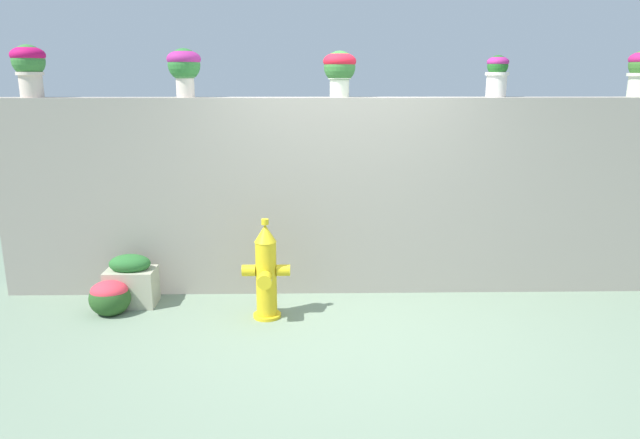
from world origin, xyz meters
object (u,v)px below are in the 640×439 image
(potted_plant_3, at_px, (497,73))
(fire_hydrant, at_px, (266,273))
(planter_box, at_px, (131,281))
(potted_plant_0, at_px, (29,64))
(flower_bush_left, at_px, (110,296))
(potted_plant_1, at_px, (184,66))
(potted_plant_2, at_px, (340,68))

(potted_plant_3, relative_size, fire_hydrant, 0.42)
(potted_plant_3, xyz_separation_m, planter_box, (-3.57, -0.45, -1.96))
(fire_hydrant, distance_m, planter_box, 1.39)
(potted_plant_0, xyz_separation_m, flower_bush_left, (0.78, -0.62, -2.11))
(potted_plant_1, xyz_separation_m, potted_plant_3, (3.03, 0.03, -0.07))
(potted_plant_1, relative_size, flower_bush_left, 1.20)
(potted_plant_0, relative_size, fire_hydrant, 0.52)
(flower_bush_left, distance_m, planter_box, 0.27)
(potted_plant_0, bearing_deg, potted_plant_3, 0.62)
(potted_plant_2, bearing_deg, potted_plant_1, -179.21)
(fire_hydrant, xyz_separation_m, planter_box, (-1.34, 0.33, -0.18))
(potted_plant_2, xyz_separation_m, potted_plant_3, (1.54, 0.01, -0.04))
(potted_plant_0, distance_m, flower_bush_left, 2.34)
(potted_plant_1, relative_size, potted_plant_3, 1.15)
(potted_plant_2, height_order, fire_hydrant, potted_plant_2)
(potted_plant_1, distance_m, potted_plant_3, 3.03)
(flower_bush_left, height_order, planter_box, planter_box)
(potted_plant_1, bearing_deg, fire_hydrant, -43.17)
(planter_box, bearing_deg, potted_plant_2, 12.21)
(flower_bush_left, bearing_deg, potted_plant_0, 141.80)
(fire_hydrant, xyz_separation_m, flower_bush_left, (-1.48, 0.11, -0.26))
(fire_hydrant, distance_m, flower_bush_left, 1.50)
(fire_hydrant, bearing_deg, flower_bush_left, 175.59)
(potted_plant_1, relative_size, fire_hydrant, 0.49)
(potted_plant_0, bearing_deg, flower_bush_left, -38.20)
(potted_plant_3, xyz_separation_m, flower_bush_left, (-3.72, -0.67, -2.03))
(planter_box, bearing_deg, flower_bush_left, -123.90)
(potted_plant_1, bearing_deg, flower_bush_left, -137.18)
(potted_plant_3, bearing_deg, flower_bush_left, -169.84)
(potted_plant_0, distance_m, potted_plant_2, 2.96)
(flower_bush_left, xyz_separation_m, planter_box, (0.14, 0.21, 0.07))
(potted_plant_0, relative_size, potted_plant_2, 1.12)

